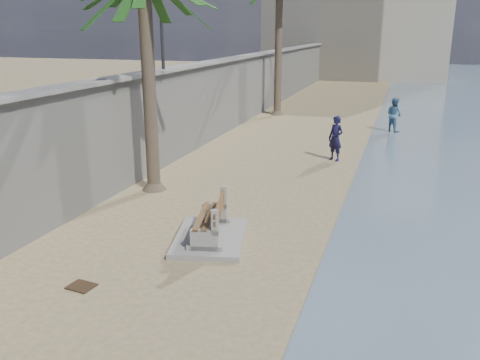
{
  "coord_description": "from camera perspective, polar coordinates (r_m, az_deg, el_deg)",
  "views": [
    {
      "loc": [
        3.5,
        -5.27,
        5.08
      ],
      "look_at": [
        -0.5,
        7.0,
        1.2
      ],
      "focal_mm": 38.0,
      "sensor_mm": 36.0,
      "label": 1
    }
  ],
  "objects": [
    {
      "name": "end_building",
      "position": [
        57.56,
        13.24,
        18.24
      ],
      "size": [
        18.0,
        12.0,
        14.0
      ],
      "primitive_type": "cube",
      "color": "#B7AA93",
      "rests_on": "ground_plane"
    },
    {
      "name": "wall_cap",
      "position": [
        26.77,
        -0.97,
        13.46
      ],
      "size": [
        0.8,
        70.0,
        0.12
      ],
      "primitive_type": "cube",
      "color": "gray",
      "rests_on": "seawall"
    },
    {
      "name": "person_b",
      "position": [
        27.01,
        16.92,
        7.23
      ],
      "size": [
        1.16,
        1.13,
        1.9
      ],
      "primitive_type": "imported",
      "rotation": [
        0.0,
        0.0,
        2.44
      ],
      "color": "#456C8F",
      "rests_on": "ground_plane"
    },
    {
      "name": "person_a",
      "position": [
        20.4,
        10.71,
        4.98
      ],
      "size": [
        0.89,
        0.82,
        2.05
      ],
      "primitive_type": "imported",
      "rotation": [
        0.0,
        0.0,
        -0.57
      ],
      "color": "#141335",
      "rests_on": "ground_plane"
    },
    {
      "name": "debris_d",
      "position": [
        11.07,
        -17.38,
        -11.32
      ],
      "size": [
        0.58,
        0.48,
        0.03
      ],
      "primitive_type": "cube",
      "rotation": [
        0.0,
        0.0,
        3.02
      ],
      "color": "#382616",
      "rests_on": "ground_plane"
    },
    {
      "name": "bench_far",
      "position": [
        12.59,
        -3.42,
        -4.87
      ],
      "size": [
        2.2,
        2.78,
        1.03
      ],
      "color": "gray",
      "rests_on": "ground_plane"
    },
    {
      "name": "seawall",
      "position": [
        26.93,
        -0.95,
        9.64
      ],
      "size": [
        0.45,
        70.0,
        3.5
      ],
      "primitive_type": "cube",
      "color": "gray",
      "rests_on": "ground_plane"
    }
  ]
}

